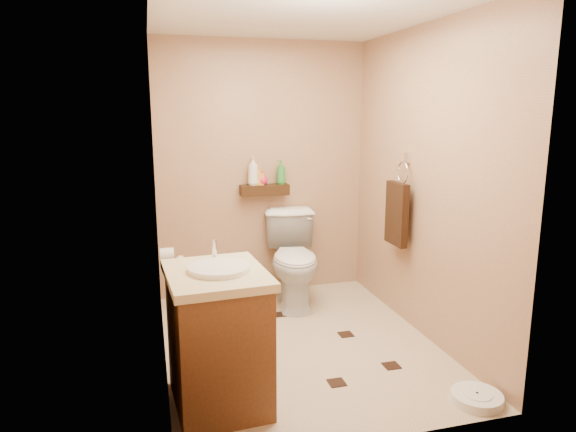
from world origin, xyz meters
name	(u,v)px	position (x,y,z in m)	size (l,w,h in m)	color
ground	(299,343)	(0.00, 0.00, 0.00)	(2.50, 2.50, 0.00)	beige
wall_back	(263,170)	(0.00, 1.25, 1.20)	(2.00, 0.04, 2.40)	tan
wall_front	(372,225)	(0.00, -1.25, 1.20)	(2.00, 0.04, 2.40)	tan
wall_left	(157,195)	(-1.00, 0.00, 1.20)	(0.04, 2.50, 2.40)	tan
wall_right	(424,184)	(1.00, 0.00, 1.20)	(0.04, 2.50, 2.40)	tan
ceiling	(301,13)	(0.00, 0.00, 2.40)	(2.00, 2.50, 0.02)	silver
wall_shelf	(265,190)	(0.00, 1.17, 1.02)	(0.46, 0.14, 0.10)	#311C0D
floor_accents	(303,344)	(0.02, -0.02, 0.00)	(1.20, 1.32, 0.01)	black
toilet	(294,259)	(0.20, 0.83, 0.42)	(0.47, 0.82, 0.84)	white
vanity	(218,336)	(-0.70, -0.65, 0.43)	(0.61, 0.73, 0.97)	brown
bathroom_scale	(477,398)	(0.82, -1.07, 0.03)	(0.40, 0.40, 0.06)	white
toilet_brush	(182,291)	(-0.82, 0.93, 0.18)	(0.12, 0.12, 0.51)	#186263
towel_ring	(397,211)	(0.91, 0.25, 0.95)	(0.12, 0.30, 0.76)	silver
toilet_paper	(167,254)	(-0.94, 0.65, 0.60)	(0.12, 0.11, 0.12)	white
bottle_a	(253,171)	(-0.11, 1.17, 1.21)	(0.10, 0.10, 0.27)	silver
bottle_b	(259,176)	(-0.05, 1.17, 1.16)	(0.08, 0.08, 0.17)	orange
bottle_c	(262,178)	(-0.02, 1.17, 1.13)	(0.10, 0.10, 0.13)	#F41C4A
bottle_d	(281,172)	(0.16, 1.17, 1.18)	(0.09, 0.09, 0.23)	#2D8734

